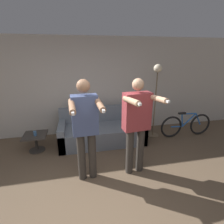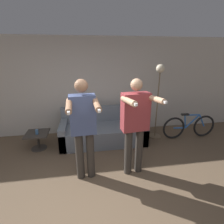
{
  "view_description": "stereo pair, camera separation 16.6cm",
  "coord_description": "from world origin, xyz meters",
  "px_view_note": "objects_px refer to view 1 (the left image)",
  "views": [
    {
      "loc": [
        -0.08,
        -1.8,
        2.18
      ],
      "look_at": [
        0.62,
        1.57,
        1.02
      ],
      "focal_mm": 28.0,
      "sensor_mm": 36.0,
      "label": 1
    },
    {
      "loc": [
        0.08,
        -1.83,
        2.18
      ],
      "look_at": [
        0.62,
        1.57,
        1.02
      ],
      "focal_mm": 28.0,
      "sensor_mm": 36.0,
      "label": 2
    }
  ],
  "objects_px": {
    "person_right": "(137,121)",
    "side_table": "(36,139)",
    "cup": "(35,133)",
    "cat": "(79,104)",
    "couch": "(102,131)",
    "bicycle": "(186,125)",
    "person_left": "(85,125)",
    "floor_lamp": "(157,85)"
  },
  "relations": [
    {
      "from": "person_left",
      "to": "cat",
      "type": "relative_size",
      "value": 4.15
    },
    {
      "from": "couch",
      "to": "cup",
      "type": "distance_m",
      "value": 1.58
    },
    {
      "from": "couch",
      "to": "cup",
      "type": "height_order",
      "value": "couch"
    },
    {
      "from": "cup",
      "to": "person_right",
      "type": "bearing_deg",
      "value": -30.05
    },
    {
      "from": "person_right",
      "to": "side_table",
      "type": "distance_m",
      "value": 2.45
    },
    {
      "from": "person_left",
      "to": "cup",
      "type": "height_order",
      "value": "person_left"
    },
    {
      "from": "person_right",
      "to": "floor_lamp",
      "type": "height_order",
      "value": "floor_lamp"
    },
    {
      "from": "couch",
      "to": "side_table",
      "type": "bearing_deg",
      "value": -174.49
    },
    {
      "from": "cup",
      "to": "side_table",
      "type": "bearing_deg",
      "value": 108.49
    },
    {
      "from": "person_right",
      "to": "floor_lamp",
      "type": "bearing_deg",
      "value": 48.07
    },
    {
      "from": "floor_lamp",
      "to": "person_left",
      "type": "bearing_deg",
      "value": -143.85
    },
    {
      "from": "floor_lamp",
      "to": "cup",
      "type": "relative_size",
      "value": 17.42
    },
    {
      "from": "cat",
      "to": "cup",
      "type": "height_order",
      "value": "cat"
    },
    {
      "from": "cat",
      "to": "side_table",
      "type": "distance_m",
      "value": 1.33
    },
    {
      "from": "side_table",
      "to": "cup",
      "type": "height_order",
      "value": "cup"
    },
    {
      "from": "cat",
      "to": "side_table",
      "type": "xyz_separation_m",
      "value": [
        -1.05,
        -0.51,
        -0.64
      ]
    },
    {
      "from": "floor_lamp",
      "to": "cup",
      "type": "distance_m",
      "value": 3.13
    },
    {
      "from": "person_right",
      "to": "cup",
      "type": "bearing_deg",
      "value": 143.83
    },
    {
      "from": "person_right",
      "to": "side_table",
      "type": "relative_size",
      "value": 3.49
    },
    {
      "from": "floor_lamp",
      "to": "bicycle",
      "type": "relative_size",
      "value": 1.3
    },
    {
      "from": "couch",
      "to": "side_table",
      "type": "distance_m",
      "value": 1.58
    },
    {
      "from": "cup",
      "to": "person_left",
      "type": "bearing_deg",
      "value": -46.56
    },
    {
      "from": "bicycle",
      "to": "cup",
      "type": "bearing_deg",
      "value": -179.37
    },
    {
      "from": "cat",
      "to": "side_table",
      "type": "relative_size",
      "value": 0.85
    },
    {
      "from": "floor_lamp",
      "to": "side_table",
      "type": "relative_size",
      "value": 3.75
    },
    {
      "from": "floor_lamp",
      "to": "cup",
      "type": "height_order",
      "value": "floor_lamp"
    },
    {
      "from": "person_right",
      "to": "bicycle",
      "type": "distance_m",
      "value": 2.33
    },
    {
      "from": "bicycle",
      "to": "side_table",
      "type": "bearing_deg",
      "value": 179.77
    },
    {
      "from": "couch",
      "to": "side_table",
      "type": "height_order",
      "value": "couch"
    },
    {
      "from": "person_right",
      "to": "cup",
      "type": "distance_m",
      "value": 2.36
    },
    {
      "from": "side_table",
      "to": "cup",
      "type": "distance_m",
      "value": 0.18
    },
    {
      "from": "side_table",
      "to": "cat",
      "type": "bearing_deg",
      "value": 25.78
    },
    {
      "from": "cat",
      "to": "bicycle",
      "type": "relative_size",
      "value": 0.29
    },
    {
      "from": "cup",
      "to": "bicycle",
      "type": "height_order",
      "value": "bicycle"
    },
    {
      "from": "couch",
      "to": "person_left",
      "type": "height_order",
      "value": "person_left"
    },
    {
      "from": "side_table",
      "to": "cup",
      "type": "xyz_separation_m",
      "value": [
        0.02,
        -0.06,
        0.16
      ]
    },
    {
      "from": "couch",
      "to": "floor_lamp",
      "type": "bearing_deg",
      "value": 1.0
    },
    {
      "from": "floor_lamp",
      "to": "side_table",
      "type": "bearing_deg",
      "value": -176.63
    },
    {
      "from": "floor_lamp",
      "to": "bicycle",
      "type": "xyz_separation_m",
      "value": [
        0.87,
        -0.19,
        -1.08
      ]
    },
    {
      "from": "couch",
      "to": "bicycle",
      "type": "relative_size",
      "value": 1.43
    },
    {
      "from": "cat",
      "to": "side_table",
      "type": "height_order",
      "value": "cat"
    },
    {
      "from": "couch",
      "to": "bicycle",
      "type": "height_order",
      "value": "couch"
    }
  ]
}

